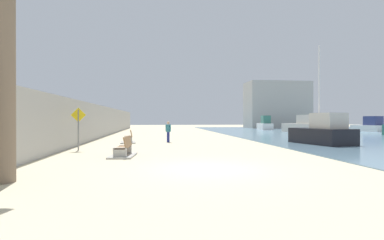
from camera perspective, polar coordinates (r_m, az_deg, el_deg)
ground_plane at (r=28.83m, az=-3.12°, el=-3.39°), size 120.00×120.00×0.00m
seawall at (r=29.27m, az=-17.94°, el=-0.32°), size 0.80×64.00×3.09m
bench_near at (r=14.85m, az=-12.97°, el=-5.92°), size 1.26×2.18×0.98m
bench_far at (r=23.23m, az=-12.03°, el=-3.69°), size 1.26×2.18×0.98m
person_walking at (r=23.28m, az=-4.57°, el=-1.94°), size 0.41×0.39×1.62m
boat_far_right at (r=50.91m, az=13.75°, el=-0.84°), size 2.38×5.24×2.31m
boat_distant at (r=23.04m, az=23.72°, el=-2.17°), size 3.20×4.78×7.07m
boat_far_left at (r=40.55m, az=20.63°, el=-1.10°), size 2.55×7.72×2.29m
boat_outer at (r=50.12m, az=30.88°, el=-0.95°), size 2.98×5.01×2.16m
pedestrian_sign at (r=18.44m, az=-20.88°, el=-0.67°), size 0.85×0.08×2.47m
harbor_building at (r=61.52m, az=15.90°, el=2.75°), size 12.00×6.00×9.06m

